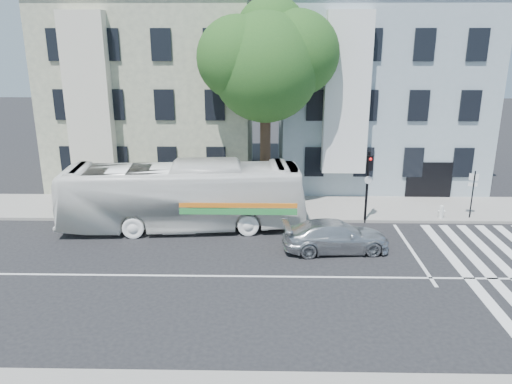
{
  "coord_description": "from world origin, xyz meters",
  "views": [
    {
      "loc": [
        0.04,
        -17.71,
        9.01
      ],
      "look_at": [
        -0.39,
        3.47,
        2.4
      ],
      "focal_mm": 35.0,
      "sensor_mm": 36.0,
      "label": 1
    }
  ],
  "objects_px": {
    "sedan": "(336,236)",
    "fire_hydrant": "(441,211)",
    "bus": "(183,196)",
    "traffic_signal": "(368,178)"
  },
  "relations": [
    {
      "from": "traffic_signal",
      "to": "fire_hydrant",
      "type": "distance_m",
      "value": 4.39
    },
    {
      "from": "bus",
      "to": "traffic_signal",
      "type": "height_order",
      "value": "traffic_signal"
    },
    {
      "from": "traffic_signal",
      "to": "fire_hydrant",
      "type": "xyz_separation_m",
      "value": [
        3.93,
        0.48,
        -1.89
      ]
    },
    {
      "from": "bus",
      "to": "fire_hydrant",
      "type": "xyz_separation_m",
      "value": [
        12.96,
        1.22,
        -1.13
      ]
    },
    {
      "from": "sedan",
      "to": "traffic_signal",
      "type": "xyz_separation_m",
      "value": [
        1.95,
        3.34,
        1.72
      ]
    },
    {
      "from": "sedan",
      "to": "fire_hydrant",
      "type": "distance_m",
      "value": 7.02
    },
    {
      "from": "bus",
      "to": "traffic_signal",
      "type": "xyz_separation_m",
      "value": [
        9.03,
        0.74,
        0.76
      ]
    },
    {
      "from": "fire_hydrant",
      "to": "sedan",
      "type": "bearing_deg",
      "value": -147.02
    },
    {
      "from": "bus",
      "to": "traffic_signal",
      "type": "bearing_deg",
      "value": -90.02
    },
    {
      "from": "bus",
      "to": "fire_hydrant",
      "type": "distance_m",
      "value": 13.07
    }
  ]
}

